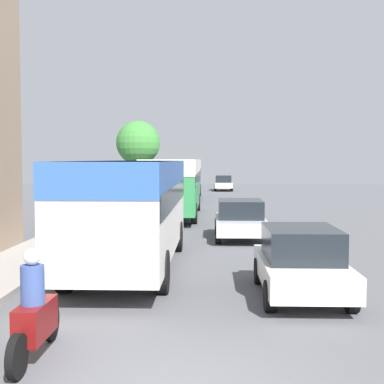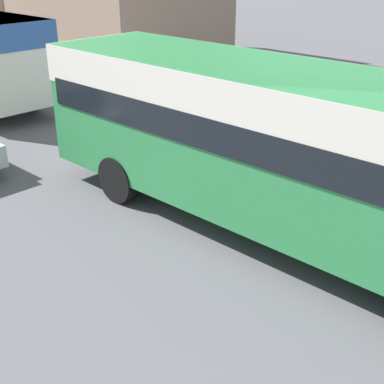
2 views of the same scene
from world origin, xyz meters
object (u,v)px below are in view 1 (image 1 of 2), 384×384
at_px(bus_third_in_line, 184,173).
at_px(car_crossing, 301,261).
at_px(bus_lead, 131,199).
at_px(pedestrian_walking_away, 127,190).
at_px(motorcycle_behind_lead, 35,315).
at_px(car_far_curb, 240,219).
at_px(bus_following, 174,179).
at_px(car_distant, 223,183).
at_px(pedestrian_near_curb, 88,203).

xyz_separation_m(bus_third_in_line, car_crossing, (4.14, -29.52, -1.17)).
height_order(bus_lead, pedestrian_walking_away, bus_lead).
bearing_deg(bus_third_in_line, car_crossing, -82.02).
xyz_separation_m(car_crossing, pedestrian_walking_away, (-7.73, 24.29, 0.20)).
distance_m(motorcycle_behind_lead, car_far_curb, 13.10).
bearing_deg(motorcycle_behind_lead, pedestrian_walking_away, 96.12).
relative_size(bus_third_in_line, car_crossing, 2.48).
bearing_deg(bus_following, pedestrian_walking_away, 116.09).
distance_m(car_crossing, pedestrian_walking_away, 25.49).
distance_m(bus_following, car_distant, 23.87).
relative_size(bus_following, car_distant, 2.66).
height_order(pedestrian_near_curb, pedestrian_walking_away, pedestrian_near_curb).
relative_size(bus_lead, car_crossing, 2.32).
distance_m(pedestrian_near_curb, pedestrian_walking_away, 11.55).
relative_size(car_far_curb, pedestrian_near_curb, 2.31).
bearing_deg(pedestrian_walking_away, bus_following, -63.91).
xyz_separation_m(bus_following, car_distant, (3.14, 23.63, -1.22)).
xyz_separation_m(car_crossing, car_distant, (-0.85, 40.27, -0.02)).
xyz_separation_m(motorcycle_behind_lead, car_crossing, (4.71, 3.91, 0.11)).
xyz_separation_m(bus_lead, pedestrian_walking_away, (-3.49, 21.32, -0.97)).
distance_m(bus_lead, bus_third_in_line, 26.55).
bearing_deg(bus_following, bus_third_in_line, 90.67).
distance_m(bus_lead, pedestrian_walking_away, 21.62).
height_order(car_far_curb, car_distant, car_far_curb).
relative_size(bus_lead, car_distant, 2.29).
bearing_deg(pedestrian_near_curb, bus_lead, -70.09).
relative_size(bus_lead, car_far_curb, 2.27).
relative_size(bus_third_in_line, pedestrian_near_curb, 5.61).
height_order(motorcycle_behind_lead, pedestrian_near_curb, pedestrian_near_curb).
distance_m(motorcycle_behind_lead, car_crossing, 6.12).
bearing_deg(bus_following, pedestrian_near_curb, -134.11).
xyz_separation_m(car_distant, pedestrian_near_curb, (-6.93, -27.54, 0.28)).
bearing_deg(bus_third_in_line, pedestrian_walking_away, -124.48).
bearing_deg(bus_lead, pedestrian_walking_away, 99.30).
xyz_separation_m(bus_lead, bus_following, (0.25, 13.67, 0.03)).
distance_m(motorcycle_behind_lead, pedestrian_walking_away, 28.36).
bearing_deg(bus_following, car_distant, 82.43).
bearing_deg(car_far_curb, pedestrian_walking_away, 113.59).
bearing_deg(car_far_curb, car_crossing, -84.13).
distance_m(bus_third_in_line, pedestrian_walking_away, 6.42).
height_order(car_far_curb, pedestrian_walking_away, pedestrian_walking_away).
bearing_deg(car_far_curb, bus_following, 111.12).
bearing_deg(car_distant, pedestrian_near_curb, -104.13).
bearing_deg(car_crossing, bus_third_in_line, 97.98).
distance_m(bus_following, pedestrian_walking_away, 8.57).
xyz_separation_m(bus_third_in_line, pedestrian_walking_away, (-3.59, -5.23, -0.97)).
distance_m(car_far_curb, pedestrian_near_curb, 8.03).
distance_m(car_crossing, pedestrian_near_curb, 14.92).
height_order(car_distant, pedestrian_near_curb, pedestrian_near_curb).
bearing_deg(pedestrian_near_curb, pedestrian_walking_away, 89.77).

